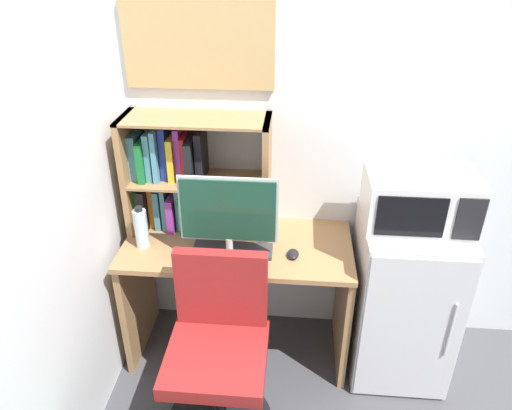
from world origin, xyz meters
name	(u,v)px	position (x,y,z in m)	size (l,w,h in m)	color
wall_back	(510,130)	(0.40, 0.02, 1.30)	(6.40, 0.04, 2.60)	silver
desk	(238,278)	(-0.95, -0.28, 0.51)	(1.20, 0.57, 0.74)	#997047
hutch_bookshelf	(180,175)	(-1.27, -0.13, 1.05)	(0.75, 0.28, 0.63)	#997047
monitor	(228,214)	(-0.98, -0.41, 0.99)	(0.48, 0.17, 0.44)	#B7B7BC
keyboard	(233,250)	(-0.97, -0.36, 0.75)	(0.41, 0.13, 0.02)	#333338
computer_mouse	(293,254)	(-0.66, -0.38, 0.75)	(0.06, 0.09, 0.03)	black
water_bottle	(141,228)	(-1.44, -0.35, 0.85)	(0.07, 0.07, 0.23)	silver
mini_fridge	(401,297)	(-0.07, -0.30, 0.46)	(0.50, 0.57, 0.92)	silver
microwave	(419,200)	(-0.07, -0.30, 1.05)	(0.51, 0.35, 0.26)	silver
desk_chair	(219,359)	(-0.99, -0.76, 0.40)	(0.52, 0.52, 0.91)	black
wall_corkboard	(198,45)	(-1.16, -0.01, 1.69)	(0.74, 0.02, 0.43)	tan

